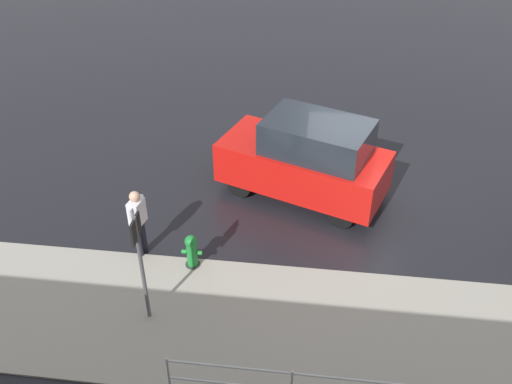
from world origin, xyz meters
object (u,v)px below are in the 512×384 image
pedestrian (138,218)px  sign_post (140,255)px  fire_hydrant (192,252)px  moving_hatchback (307,159)px

pedestrian → sign_post: sign_post is taller
sign_post → pedestrian: bearing=-70.1°
fire_hydrant → sign_post: sign_post is taller
pedestrian → sign_post: bearing=109.9°
pedestrian → moving_hatchback: bearing=-142.3°
moving_hatchback → fire_hydrant: moving_hatchback is taller
moving_hatchback → sign_post: 5.07m
moving_hatchback → pedestrian: 4.18m
fire_hydrant → pedestrian: 1.29m
pedestrian → sign_post: 1.92m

